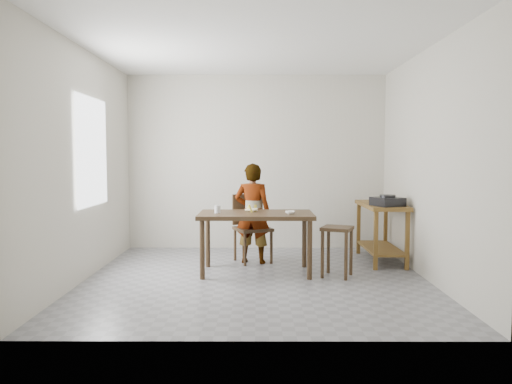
{
  "coord_description": "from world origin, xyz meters",
  "views": [
    {
      "loc": [
        0.02,
        -5.8,
        1.45
      ],
      "look_at": [
        0.0,
        0.4,
        1.0
      ],
      "focal_mm": 35.0,
      "sensor_mm": 36.0,
      "label": 1
    }
  ],
  "objects_px": {
    "prep_counter": "(381,232)",
    "child": "(253,213)",
    "stool": "(337,252)",
    "dining_chair": "(253,229)",
    "dining_table": "(256,243)"
  },
  "relations": [
    {
      "from": "prep_counter",
      "to": "dining_chair",
      "type": "xyz_separation_m",
      "value": [
        -1.76,
        -0.06,
        0.06
      ]
    },
    {
      "from": "child",
      "to": "stool",
      "type": "height_order",
      "value": "child"
    },
    {
      "from": "child",
      "to": "prep_counter",
      "type": "bearing_deg",
      "value": -164.6
    },
    {
      "from": "dining_table",
      "to": "prep_counter",
      "type": "xyz_separation_m",
      "value": [
        1.72,
        0.7,
        0.03
      ]
    },
    {
      "from": "prep_counter",
      "to": "child",
      "type": "bearing_deg",
      "value": -176.13
    },
    {
      "from": "dining_chair",
      "to": "stool",
      "type": "relative_size",
      "value": 1.52
    },
    {
      "from": "dining_chair",
      "to": "stool",
      "type": "height_order",
      "value": "dining_chair"
    },
    {
      "from": "child",
      "to": "dining_chair",
      "type": "height_order",
      "value": "child"
    },
    {
      "from": "prep_counter",
      "to": "child",
      "type": "xyz_separation_m",
      "value": [
        -1.77,
        -0.12,
        0.28
      ]
    },
    {
      "from": "child",
      "to": "stool",
      "type": "distance_m",
      "value": 1.33
    },
    {
      "from": "prep_counter",
      "to": "stool",
      "type": "distance_m",
      "value": 1.16
    },
    {
      "from": "dining_table",
      "to": "child",
      "type": "xyz_separation_m",
      "value": [
        -0.05,
        0.58,
        0.3
      ]
    },
    {
      "from": "prep_counter",
      "to": "child",
      "type": "height_order",
      "value": "child"
    },
    {
      "from": "child",
      "to": "dining_chair",
      "type": "xyz_separation_m",
      "value": [
        0.0,
        0.06,
        -0.22
      ]
    },
    {
      "from": "child",
      "to": "dining_chair",
      "type": "distance_m",
      "value": 0.22
    }
  ]
}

